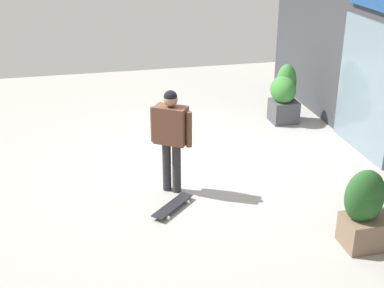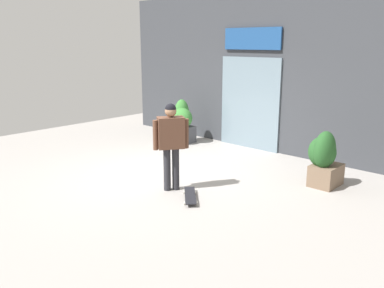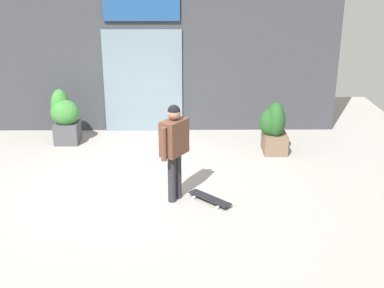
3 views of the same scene
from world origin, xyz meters
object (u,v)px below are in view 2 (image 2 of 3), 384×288
object	(u,v)px
planter_box_left	(182,121)
planter_box_right	(324,158)
skateboard	(190,196)
skateboarder	(171,138)

from	to	relation	value
planter_box_left	planter_box_right	bearing A→B (deg)	-8.51
skateboard	skateboarder	bearing A→B (deg)	-145.19
planter_box_left	planter_box_right	size ratio (longest dim) A/B	1.08
planter_box_left	planter_box_right	distance (m)	4.38
planter_box_left	planter_box_right	xyz separation A→B (m)	(4.34, -0.65, -0.04)
skateboarder	planter_box_right	xyz separation A→B (m)	(1.94, 2.09, -0.44)
skateboarder	planter_box_right	bearing A→B (deg)	80.78
skateboarder	skateboard	xyz separation A→B (m)	(0.56, -0.10, -0.92)
planter_box_right	skateboarder	bearing A→B (deg)	-132.83
skateboard	planter_box_right	size ratio (longest dim) A/B	0.66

